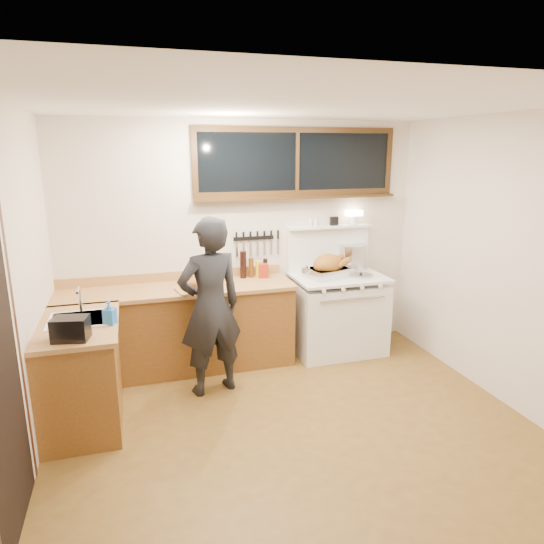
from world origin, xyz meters
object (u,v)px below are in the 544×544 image
object	(u,v)px
cutting_board	(196,286)
roast_turkey	(329,268)
vintage_stove	(337,312)
man	(210,307)

from	to	relation	value
cutting_board	roast_turkey	world-z (taller)	roast_turkey
vintage_stove	man	bearing A→B (deg)	-160.21
man	cutting_board	world-z (taller)	man
vintage_stove	cutting_board	distance (m)	1.70
man	vintage_stove	bearing A→B (deg)	19.79
roast_turkey	man	bearing A→B (deg)	-158.70
cutting_board	man	bearing A→B (deg)	-80.45
vintage_stove	man	world-z (taller)	man
man	cutting_board	size ratio (longest dim) A/B	4.09
man	roast_turkey	world-z (taller)	man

